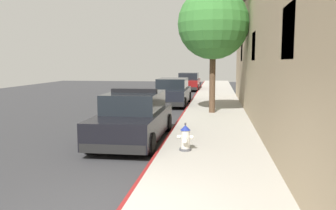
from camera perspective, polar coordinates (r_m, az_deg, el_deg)
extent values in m
cube|color=#353538|center=(16.61, -13.64, -2.35)|extent=(28.90, 60.00, 0.20)
cube|color=#ADA89E|center=(15.43, 7.57, -2.26)|extent=(2.89, 60.00, 0.15)
cube|color=maroon|center=(15.51, 2.06, -2.16)|extent=(0.08, 60.00, 0.15)
cube|color=tan|center=(14.82, 24.43, 7.59)|extent=(5.56, 24.28, 5.71)
cube|color=black|center=(7.58, 18.97, 11.14)|extent=(0.06, 1.30, 1.10)
cube|color=black|center=(14.31, 13.74, 9.20)|extent=(0.06, 1.30, 1.10)
cube|color=black|center=(21.08, 11.87, 8.48)|extent=(0.06, 1.30, 1.10)
cube|color=black|center=(11.41, -5.53, -2.93)|extent=(1.84, 4.80, 0.76)
cube|color=black|center=(11.46, -5.40, 0.55)|extent=(1.64, 2.50, 0.60)
cube|color=black|center=(9.25, -8.90, -6.98)|extent=(1.76, 0.16, 0.24)
cube|color=black|center=(13.71, -3.25, -2.33)|extent=(1.76, 0.16, 0.24)
cylinder|color=black|center=(13.29, -7.43, -2.68)|extent=(0.22, 0.64, 0.64)
cylinder|color=black|center=(12.94, -0.06, -2.88)|extent=(0.22, 0.64, 0.64)
cylinder|color=black|center=(10.11, -12.54, -5.86)|extent=(0.22, 0.64, 0.64)
cylinder|color=black|center=(9.65, -2.87, -6.31)|extent=(0.22, 0.64, 0.64)
cube|color=black|center=(11.37, -5.48, 2.32)|extent=(1.48, 0.20, 0.12)
cube|color=red|center=(11.46, -7.18, 2.34)|extent=(0.44, 0.18, 0.11)
cube|color=#1E33E0|center=(11.30, -3.75, 2.31)|extent=(0.44, 0.18, 0.11)
cube|color=black|center=(20.86, 0.70, 1.61)|extent=(1.84, 4.80, 0.76)
cube|color=black|center=(20.95, 0.76, 3.50)|extent=(1.64, 2.50, 0.60)
cube|color=black|center=(18.58, -0.20, 0.14)|extent=(1.76, 0.16, 0.24)
cube|color=black|center=(23.19, 1.43, 1.51)|extent=(1.76, 0.16, 0.24)
cylinder|color=black|center=(22.68, -0.91, 1.38)|extent=(0.22, 0.64, 0.64)
cylinder|color=black|center=(22.48, 3.42, 1.32)|extent=(0.22, 0.64, 0.64)
cylinder|color=black|center=(19.34, -2.46, 0.40)|extent=(0.22, 0.64, 0.64)
cylinder|color=black|center=(19.11, 2.62, 0.32)|extent=(0.22, 0.64, 0.64)
cube|color=maroon|center=(31.76, 3.36, 3.45)|extent=(1.84, 4.80, 0.76)
cube|color=black|center=(31.87, 3.39, 4.69)|extent=(1.64, 2.50, 0.60)
cube|color=black|center=(29.45, 2.99, 2.67)|extent=(1.76, 0.16, 0.24)
cube|color=black|center=(34.10, 3.67, 3.26)|extent=(1.76, 0.16, 0.24)
cylinder|color=black|center=(33.54, 2.12, 3.21)|extent=(0.22, 0.64, 0.64)
cylinder|color=black|center=(33.41, 5.06, 3.17)|extent=(0.22, 0.64, 0.64)
cylinder|color=black|center=(30.17, 1.47, 2.78)|extent=(0.22, 0.64, 0.64)
cylinder|color=black|center=(30.03, 4.73, 2.74)|extent=(0.22, 0.64, 0.64)
cylinder|color=#4C4C51|center=(9.67, 2.80, -7.15)|extent=(0.32, 0.32, 0.06)
cylinder|color=silver|center=(9.61, 2.81, -5.53)|extent=(0.24, 0.24, 0.50)
cone|color=navy|center=(9.54, 2.82, -3.66)|extent=(0.28, 0.28, 0.14)
cylinder|color=#4C4C51|center=(9.53, 2.82, -3.07)|extent=(0.05, 0.05, 0.06)
cylinder|color=silver|center=(9.61, 1.80, -5.16)|extent=(0.10, 0.10, 0.10)
cylinder|color=silver|center=(9.58, 3.83, -5.21)|extent=(0.10, 0.10, 0.10)
cylinder|color=silver|center=(9.43, 2.71, -5.71)|extent=(0.13, 0.12, 0.13)
cylinder|color=brown|center=(16.75, 7.17, 3.87)|extent=(0.28, 0.28, 2.99)
sphere|color=#387A33|center=(16.82, 7.31, 12.91)|extent=(3.30, 3.30, 3.30)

